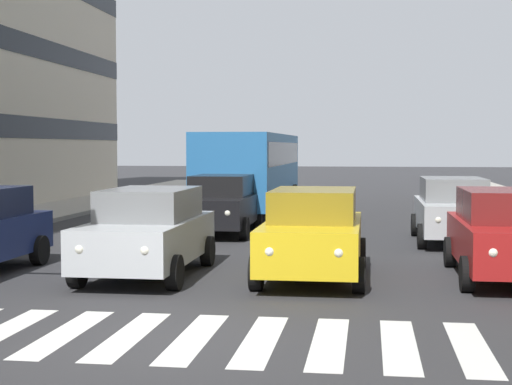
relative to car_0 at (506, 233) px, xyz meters
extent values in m
plane|color=#2D2D30|center=(5.37, 5.41, -0.89)|extent=(180.00, 180.00, 0.00)
cube|color=silver|center=(1.32, 5.41, -0.88)|extent=(0.45, 2.80, 0.01)
cube|color=silver|center=(2.22, 5.41, -0.88)|extent=(0.45, 2.80, 0.01)
cube|color=silver|center=(3.12, 5.41, -0.88)|extent=(0.45, 2.80, 0.01)
cube|color=silver|center=(4.02, 5.41, -0.88)|extent=(0.45, 2.80, 0.01)
cube|color=silver|center=(4.92, 5.41, -0.88)|extent=(0.45, 2.80, 0.01)
cube|color=silver|center=(5.82, 5.41, -0.88)|extent=(0.45, 2.80, 0.01)
cube|color=silver|center=(6.72, 5.41, -0.88)|extent=(0.45, 2.80, 0.01)
cube|color=silver|center=(7.62, 5.41, -0.88)|extent=(0.45, 2.80, 0.01)
cube|color=maroon|center=(0.00, 0.05, -0.17)|extent=(1.80, 4.40, 0.80)
cube|color=maroon|center=(0.00, -0.15, 0.53)|extent=(1.58, 2.46, 0.60)
cylinder|color=black|center=(0.90, 1.50, -0.57)|extent=(0.22, 0.64, 0.64)
cylinder|color=black|center=(0.90, -1.40, -0.57)|extent=(0.22, 0.64, 0.64)
sphere|color=white|center=(0.58, 2.20, -0.09)|extent=(0.18, 0.18, 0.18)
cube|color=gold|center=(3.68, 0.44, -0.17)|extent=(1.80, 4.40, 0.80)
cube|color=olive|center=(3.68, 0.24, 0.53)|extent=(1.58, 2.46, 0.60)
cylinder|color=black|center=(2.78, 1.90, -0.57)|extent=(0.22, 0.64, 0.64)
cylinder|color=black|center=(4.58, 1.90, -0.57)|extent=(0.22, 0.64, 0.64)
cylinder|color=black|center=(2.78, -1.01, -0.57)|extent=(0.22, 0.64, 0.64)
cylinder|color=black|center=(4.58, -1.01, -0.57)|extent=(0.22, 0.64, 0.64)
sphere|color=white|center=(3.10, 2.59, -0.09)|extent=(0.18, 0.18, 0.18)
sphere|color=white|center=(4.26, 2.59, -0.09)|extent=(0.18, 0.18, 0.18)
cube|color=#B2B7BC|center=(6.93, 0.63, -0.17)|extent=(1.80, 4.40, 0.80)
cube|color=slate|center=(6.93, 0.43, 0.53)|extent=(1.58, 2.46, 0.60)
cylinder|color=black|center=(6.03, 2.08, -0.57)|extent=(0.22, 0.64, 0.64)
cylinder|color=black|center=(7.83, 2.08, -0.57)|extent=(0.22, 0.64, 0.64)
cylinder|color=black|center=(6.03, -0.82, -0.57)|extent=(0.22, 0.64, 0.64)
cylinder|color=black|center=(7.83, -0.82, -0.57)|extent=(0.22, 0.64, 0.64)
sphere|color=white|center=(6.35, 2.78, -0.09)|extent=(0.18, 0.18, 0.18)
sphere|color=white|center=(7.50, 2.78, -0.09)|extent=(0.18, 0.18, 0.18)
cylinder|color=black|center=(9.65, -0.43, -0.57)|extent=(0.22, 0.64, 0.64)
cube|color=#B2B7BC|center=(0.39, -5.71, -0.17)|extent=(1.80, 4.40, 0.80)
cube|color=slate|center=(0.39, -5.91, 0.53)|extent=(1.58, 2.46, 0.60)
cylinder|color=black|center=(-0.51, -4.26, -0.57)|extent=(0.22, 0.64, 0.64)
cylinder|color=black|center=(1.29, -4.26, -0.57)|extent=(0.22, 0.64, 0.64)
cylinder|color=black|center=(-0.51, -7.16, -0.57)|extent=(0.22, 0.64, 0.64)
cylinder|color=black|center=(1.29, -7.16, -0.57)|extent=(0.22, 0.64, 0.64)
sphere|color=white|center=(-0.18, -3.56, -0.09)|extent=(0.18, 0.18, 0.18)
sphere|color=white|center=(0.97, -3.56, -0.09)|extent=(0.18, 0.18, 0.18)
cube|color=black|center=(6.87, -6.89, -0.17)|extent=(1.80, 4.40, 0.80)
cube|color=black|center=(6.87, -7.09, 0.53)|extent=(1.58, 2.46, 0.60)
cylinder|color=black|center=(5.97, -5.44, -0.57)|extent=(0.22, 0.64, 0.64)
cylinder|color=black|center=(7.77, -5.44, -0.57)|extent=(0.22, 0.64, 0.64)
cylinder|color=black|center=(5.97, -8.34, -0.57)|extent=(0.22, 0.64, 0.64)
cylinder|color=black|center=(7.77, -8.34, -0.57)|extent=(0.22, 0.64, 0.64)
sphere|color=white|center=(6.29, -4.74, -0.09)|extent=(0.18, 0.18, 0.18)
sphere|color=white|center=(7.44, -4.74, -0.09)|extent=(0.18, 0.18, 0.18)
cube|color=#286BAD|center=(6.93, -13.24, 0.86)|extent=(2.50, 10.50, 2.50)
cube|color=black|center=(6.93, -13.24, 1.41)|extent=(2.52, 9.87, 0.80)
cylinder|color=black|center=(5.68, -9.57, -0.39)|extent=(0.28, 1.00, 1.00)
cylinder|color=black|center=(8.18, -9.57, -0.39)|extent=(0.28, 1.00, 1.00)
cylinder|color=black|center=(5.68, -16.39, -0.39)|extent=(0.28, 1.00, 1.00)
cylinder|color=black|center=(8.18, -16.39, -0.39)|extent=(0.28, 1.00, 1.00)
camera|label=1|loc=(2.63, 15.52, 1.67)|focal=54.99mm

